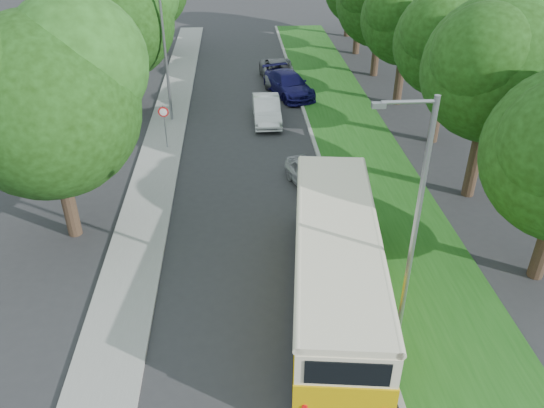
{
  "coord_description": "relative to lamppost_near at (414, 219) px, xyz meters",
  "views": [
    {
      "loc": [
        -0.65,
        -14.68,
        12.46
      ],
      "look_at": [
        0.63,
        3.32,
        1.5
      ],
      "focal_mm": 35.0,
      "sensor_mm": 36.0,
      "label": 1
    }
  ],
  "objects": [
    {
      "name": "grass_verge",
      "position": [
        1.74,
        7.5,
        -4.3
      ],
      "size": [
        4.5,
        70.0,
        0.13
      ],
      "primitive_type": "cube",
      "color": "#1D5115",
      "rests_on": "ground"
    },
    {
      "name": "vintage_bus",
      "position": [
        -1.77,
        1.59,
        -2.8
      ],
      "size": [
        4.02,
        10.82,
        3.14
      ],
      "primitive_type": null,
      "rotation": [
        0.0,
        0.0,
        -0.13
      ],
      "color": "#EDBA07",
      "rests_on": "ground"
    },
    {
      "name": "car_silver",
      "position": [
        -1.5,
        9.68,
        -3.75
      ],
      "size": [
        2.42,
        3.92,
        1.25
      ],
      "primitive_type": "imported",
      "rotation": [
        0.0,
        0.0,
        0.28
      ],
      "color": "#ADADB2",
      "rests_on": "ground"
    },
    {
      "name": "treeline",
      "position": [
        -1.06,
        20.49,
        1.56
      ],
      "size": [
        24.27,
        41.91,
        9.46
      ],
      "color": "#332319",
      "rests_on": "ground"
    },
    {
      "name": "warning_sign",
      "position": [
        -8.71,
        14.48,
        -2.66
      ],
      "size": [
        0.56,
        0.1,
        2.5
      ],
      "color": "gray",
      "rests_on": "ground"
    },
    {
      "name": "car_grey",
      "position": [
        -1.69,
        25.46,
        -3.64
      ],
      "size": [
        2.75,
        5.37,
        1.45
      ],
      "primitive_type": "imported",
      "rotation": [
        0.0,
        0.0,
        0.07
      ],
      "color": "slate",
      "rests_on": "ground"
    },
    {
      "name": "curb",
      "position": [
        -0.61,
        7.5,
        -4.29
      ],
      "size": [
        0.2,
        70.0,
        0.15
      ],
      "primitive_type": "cube",
      "color": "gray",
      "rests_on": "ground"
    },
    {
      "name": "sidewalk",
      "position": [
        -9.01,
        7.5,
        -4.31
      ],
      "size": [
        2.2,
        70.0,
        0.12
      ],
      "primitive_type": "cube",
      "color": "gray",
      "rests_on": "ground"
    },
    {
      "name": "car_white",
      "position": [
        -3.04,
        18.06,
        -3.63
      ],
      "size": [
        1.58,
        4.49,
        1.48
      ],
      "primitive_type": "imported",
      "rotation": [
        0.0,
        0.0,
        0.0
      ],
      "color": "white",
      "rests_on": "ground"
    },
    {
      "name": "ground",
      "position": [
        -4.21,
        2.5,
        -4.37
      ],
      "size": [
        120.0,
        120.0,
        0.0
      ],
      "primitive_type": "plane",
      "color": "#2D2D30",
      "rests_on": "ground"
    },
    {
      "name": "car_blue",
      "position": [
        -1.26,
        22.61,
        -3.6
      ],
      "size": [
        3.68,
        5.67,
        1.53
      ],
      "primitive_type": "imported",
      "rotation": [
        0.0,
        0.0,
        0.32
      ],
      "color": "#161357",
      "rests_on": "ground"
    },
    {
      "name": "lamppost_near",
      "position": [
        0.0,
        0.0,
        0.0
      ],
      "size": [
        1.71,
        0.16,
        8.0
      ],
      "color": "gray",
      "rests_on": "ground"
    },
    {
      "name": "lamppost_far",
      "position": [
        -8.91,
        18.5,
        -0.25
      ],
      "size": [
        1.71,
        0.16,
        7.5
      ],
      "color": "gray",
      "rests_on": "ground"
    }
  ]
}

